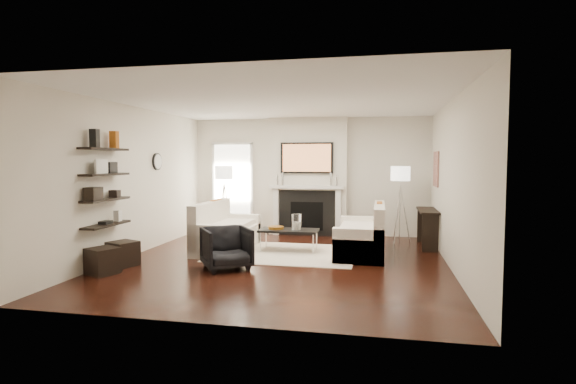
% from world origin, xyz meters
% --- Properties ---
extents(room_envelope, '(6.00, 6.00, 6.00)m').
position_xyz_m(room_envelope, '(0.00, 0.00, 1.35)').
color(room_envelope, black).
rests_on(room_envelope, ground).
extents(chimney_breast, '(1.80, 0.25, 2.70)m').
position_xyz_m(chimney_breast, '(0.00, 2.88, 1.35)').
color(chimney_breast, silver).
rests_on(chimney_breast, floor).
extents(fireplace_surround, '(1.30, 0.02, 1.04)m').
position_xyz_m(fireplace_surround, '(0.00, 2.74, 0.52)').
color(fireplace_surround, black).
rests_on(fireplace_surround, floor).
extents(firebox, '(0.75, 0.02, 0.65)m').
position_xyz_m(firebox, '(0.00, 2.73, 0.45)').
color(firebox, black).
rests_on(firebox, floor).
extents(mantel_pilaster_l, '(0.12, 0.08, 1.10)m').
position_xyz_m(mantel_pilaster_l, '(-0.72, 2.71, 0.55)').
color(mantel_pilaster_l, white).
rests_on(mantel_pilaster_l, floor).
extents(mantel_pilaster_r, '(0.12, 0.08, 1.10)m').
position_xyz_m(mantel_pilaster_r, '(0.72, 2.71, 0.55)').
color(mantel_pilaster_r, white).
rests_on(mantel_pilaster_r, floor).
extents(mantel_shelf, '(1.70, 0.18, 0.07)m').
position_xyz_m(mantel_shelf, '(0.00, 2.69, 1.12)').
color(mantel_shelf, white).
rests_on(mantel_shelf, chimney_breast).
extents(tv_body, '(1.20, 0.06, 0.70)m').
position_xyz_m(tv_body, '(0.00, 2.71, 1.78)').
color(tv_body, black).
rests_on(tv_body, chimney_breast).
extents(tv_screen, '(1.10, 0.00, 0.62)m').
position_xyz_m(tv_screen, '(0.00, 2.68, 1.78)').
color(tv_screen, '#BF723F').
rests_on(tv_screen, tv_body).
extents(candlestick_l_tall, '(0.04, 0.04, 0.30)m').
position_xyz_m(candlestick_l_tall, '(-0.55, 2.70, 1.30)').
color(candlestick_l_tall, silver).
rests_on(candlestick_l_tall, mantel_shelf).
extents(candlestick_l_short, '(0.04, 0.04, 0.24)m').
position_xyz_m(candlestick_l_short, '(-0.68, 2.70, 1.27)').
color(candlestick_l_short, silver).
rests_on(candlestick_l_short, mantel_shelf).
extents(candlestick_r_tall, '(0.04, 0.04, 0.30)m').
position_xyz_m(candlestick_r_tall, '(0.55, 2.70, 1.30)').
color(candlestick_r_tall, silver).
rests_on(candlestick_r_tall, mantel_shelf).
extents(candlestick_r_short, '(0.04, 0.04, 0.24)m').
position_xyz_m(candlestick_r_short, '(0.68, 2.70, 1.27)').
color(candlestick_r_short, silver).
rests_on(candlestick_r_short, mantel_shelf).
extents(hallway_panel, '(0.90, 0.02, 2.10)m').
position_xyz_m(hallway_panel, '(-1.85, 2.98, 1.05)').
color(hallway_panel, white).
rests_on(hallway_panel, floor).
extents(door_trim_l, '(0.06, 0.06, 2.16)m').
position_xyz_m(door_trim_l, '(-2.33, 2.96, 1.05)').
color(door_trim_l, white).
rests_on(door_trim_l, floor).
extents(door_trim_r, '(0.06, 0.06, 2.16)m').
position_xyz_m(door_trim_r, '(-1.37, 2.96, 1.05)').
color(door_trim_r, white).
rests_on(door_trim_r, floor).
extents(door_trim_top, '(1.02, 0.06, 0.06)m').
position_xyz_m(door_trim_top, '(-1.85, 2.96, 2.13)').
color(door_trim_top, white).
rests_on(door_trim_top, wall_back).
extents(rug, '(2.60, 2.00, 0.01)m').
position_xyz_m(rug, '(-0.08, 0.68, 0.01)').
color(rug, beige).
rests_on(rug, floor).
extents(loveseat_left_base, '(0.85, 1.80, 0.42)m').
position_xyz_m(loveseat_left_base, '(-1.24, 0.79, 0.21)').
color(loveseat_left_base, white).
rests_on(loveseat_left_base, floor).
extents(loveseat_left_back, '(0.18, 1.80, 0.80)m').
position_xyz_m(loveseat_left_back, '(-1.57, 0.79, 0.53)').
color(loveseat_left_back, white).
rests_on(loveseat_left_back, floor).
extents(loveseat_left_arm_n, '(0.85, 0.18, 0.60)m').
position_xyz_m(loveseat_left_arm_n, '(-1.24, -0.02, 0.30)').
color(loveseat_left_arm_n, white).
rests_on(loveseat_left_arm_n, floor).
extents(loveseat_left_arm_s, '(0.85, 0.18, 0.60)m').
position_xyz_m(loveseat_left_arm_s, '(-1.24, 1.60, 0.30)').
color(loveseat_left_arm_s, white).
rests_on(loveseat_left_arm_s, floor).
extents(loveseat_left_cushion, '(0.63, 1.44, 0.10)m').
position_xyz_m(loveseat_left_cushion, '(-1.19, 0.79, 0.47)').
color(loveseat_left_cushion, white).
rests_on(loveseat_left_cushion, loveseat_left_base).
extents(pillow_left_orange, '(0.10, 0.42, 0.42)m').
position_xyz_m(pillow_left_orange, '(-1.57, 1.09, 0.73)').
color(pillow_left_orange, '#A35314').
rests_on(pillow_left_orange, loveseat_left_cushion).
extents(pillow_left_charcoal, '(0.10, 0.40, 0.40)m').
position_xyz_m(pillow_left_charcoal, '(-1.57, 0.49, 0.72)').
color(pillow_left_charcoal, black).
rests_on(pillow_left_charcoal, loveseat_left_cushion).
extents(loveseat_right_base, '(0.85, 1.80, 0.42)m').
position_xyz_m(loveseat_right_base, '(1.30, 0.89, 0.21)').
color(loveseat_right_base, white).
rests_on(loveseat_right_base, floor).
extents(loveseat_right_back, '(0.18, 1.80, 0.80)m').
position_xyz_m(loveseat_right_back, '(1.63, 0.89, 0.53)').
color(loveseat_right_back, white).
rests_on(loveseat_right_back, floor).
extents(loveseat_right_arm_n, '(0.85, 0.18, 0.60)m').
position_xyz_m(loveseat_right_arm_n, '(1.30, 0.08, 0.30)').
color(loveseat_right_arm_n, white).
rests_on(loveseat_right_arm_n, floor).
extents(loveseat_right_arm_s, '(0.85, 0.18, 0.60)m').
position_xyz_m(loveseat_right_arm_s, '(1.30, 1.70, 0.30)').
color(loveseat_right_arm_s, white).
rests_on(loveseat_right_arm_s, floor).
extents(loveseat_right_cushion, '(0.63, 1.44, 0.10)m').
position_xyz_m(loveseat_right_cushion, '(1.25, 0.89, 0.47)').
color(loveseat_right_cushion, white).
rests_on(loveseat_right_cushion, loveseat_right_base).
extents(pillow_right_orange, '(0.10, 0.42, 0.42)m').
position_xyz_m(pillow_right_orange, '(1.63, 1.19, 0.73)').
color(pillow_right_orange, '#A35314').
rests_on(pillow_right_orange, loveseat_right_cushion).
extents(pillow_right_charcoal, '(0.10, 0.40, 0.40)m').
position_xyz_m(pillow_right_charcoal, '(1.63, 0.59, 0.72)').
color(pillow_right_charcoal, black).
rests_on(pillow_right_charcoal, loveseat_right_cushion).
extents(coffee_table, '(1.10, 0.55, 0.04)m').
position_xyz_m(coffee_table, '(-0.05, 0.90, 0.40)').
color(coffee_table, black).
rests_on(coffee_table, floor).
extents(coffee_leg_nw, '(0.02, 0.02, 0.38)m').
position_xyz_m(coffee_leg_nw, '(-0.55, 0.68, 0.19)').
color(coffee_leg_nw, silver).
rests_on(coffee_leg_nw, floor).
extents(coffee_leg_ne, '(0.02, 0.02, 0.38)m').
position_xyz_m(coffee_leg_ne, '(0.45, 0.68, 0.19)').
color(coffee_leg_ne, silver).
rests_on(coffee_leg_ne, floor).
extents(coffee_leg_sw, '(0.02, 0.02, 0.38)m').
position_xyz_m(coffee_leg_sw, '(-0.55, 1.12, 0.19)').
color(coffee_leg_sw, silver).
rests_on(coffee_leg_sw, floor).
extents(coffee_leg_se, '(0.02, 0.02, 0.38)m').
position_xyz_m(coffee_leg_se, '(0.45, 1.12, 0.19)').
color(coffee_leg_se, silver).
rests_on(coffee_leg_se, floor).
extents(hurricane_glass, '(0.18, 0.18, 0.32)m').
position_xyz_m(hurricane_glass, '(0.10, 0.90, 0.56)').
color(hurricane_glass, white).
rests_on(hurricane_glass, coffee_table).
extents(hurricane_candle, '(0.10, 0.10, 0.15)m').
position_xyz_m(hurricane_candle, '(0.10, 0.90, 0.50)').
color(hurricane_candle, white).
rests_on(hurricane_candle, coffee_table).
extents(copper_bowl, '(0.30, 0.30, 0.05)m').
position_xyz_m(copper_bowl, '(-0.30, 0.90, 0.45)').
color(copper_bowl, '#9E601A').
rests_on(copper_bowl, coffee_table).
extents(armchair, '(0.96, 0.95, 0.73)m').
position_xyz_m(armchair, '(-0.74, -0.64, 0.36)').
color(armchair, black).
rests_on(armchair, floor).
extents(lamp_left_post, '(0.02, 0.02, 1.20)m').
position_xyz_m(lamp_left_post, '(-1.85, 2.35, 0.60)').
color(lamp_left_post, silver).
rests_on(lamp_left_post, floor).
extents(lamp_left_shade, '(0.40, 0.40, 0.30)m').
position_xyz_m(lamp_left_shade, '(-1.85, 2.35, 1.45)').
color(lamp_left_shade, white).
rests_on(lamp_left_shade, lamp_left_post).
extents(lamp_left_leg_a, '(0.25, 0.02, 1.23)m').
position_xyz_m(lamp_left_leg_a, '(-1.74, 2.35, 0.60)').
color(lamp_left_leg_a, silver).
rests_on(lamp_left_leg_a, floor).
extents(lamp_left_leg_b, '(0.14, 0.22, 1.23)m').
position_xyz_m(lamp_left_leg_b, '(-1.91, 2.45, 0.60)').
color(lamp_left_leg_b, silver).
rests_on(lamp_left_leg_b, floor).
extents(lamp_left_leg_c, '(0.14, 0.22, 1.23)m').
position_xyz_m(lamp_left_leg_c, '(-1.91, 2.26, 0.60)').
color(lamp_left_leg_c, silver).
rests_on(lamp_left_leg_c, floor).
extents(lamp_right_post, '(0.02, 0.02, 1.20)m').
position_xyz_m(lamp_right_post, '(2.05, 2.29, 0.60)').
color(lamp_right_post, silver).
rests_on(lamp_right_post, floor).
extents(lamp_right_shade, '(0.40, 0.40, 0.30)m').
position_xyz_m(lamp_right_shade, '(2.05, 2.29, 1.45)').
color(lamp_right_shade, white).
rests_on(lamp_right_shade, lamp_right_post).
extents(lamp_right_leg_a, '(0.25, 0.02, 1.23)m').
position_xyz_m(lamp_right_leg_a, '(2.16, 2.29, 0.60)').
color(lamp_right_leg_a, silver).
rests_on(lamp_right_leg_a, floor).
extents(lamp_right_leg_b, '(0.14, 0.22, 1.23)m').
position_xyz_m(lamp_right_leg_b, '(2.00, 2.38, 0.60)').
color(lamp_right_leg_b, silver).
rests_on(lamp_right_leg_b, floor).
extents(lamp_right_leg_c, '(0.14, 0.22, 1.23)m').
position_xyz_m(lamp_right_leg_c, '(1.99, 2.19, 0.60)').
color(lamp_right_leg_c, silver).
rests_on(lamp_right_leg_c, floor).
extents(console_top, '(0.35, 1.20, 0.04)m').
position_xyz_m(console_top, '(2.57, 1.88, 0.73)').
color(console_top, black).
rests_on(console_top, floor).
extents(console_leg_n, '(0.30, 0.04, 0.71)m').
position_xyz_m(console_leg_n, '(2.57, 1.33, 0.35)').
color(console_leg_n, black).
rests_on(console_leg_n, floor).
extents(console_leg_s, '(0.30, 0.04, 0.71)m').
position_xyz_m(console_leg_s, '(2.57, 2.43, 0.35)').
color(console_leg_s, black).
rests_on(console_leg_s, floor).
extents(wall_art, '(0.03, 0.70, 0.70)m').
position_xyz_m(wall_art, '(2.73, 2.05, 1.55)').
color(wall_art, '#9F5F4F').
rests_on(wall_art, wall_right).
extents(shelf_bottom, '(0.25, 1.00, 0.03)m').
position_xyz_m(shelf_bottom, '(-2.62, -1.00, 0.70)').
color(shelf_bottom, black).
rests_on(shelf_bottom, wall_left).
extents(shelf_lower, '(0.25, 1.00, 0.04)m').
position_xyz_m(shelf_lower, '(-2.62, -1.00, 1.10)').
color(shelf_lower, black).
rests_on(shelf_lower, wall_left).
extents(shelf_upper, '(0.25, 1.00, 0.04)m').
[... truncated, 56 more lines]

